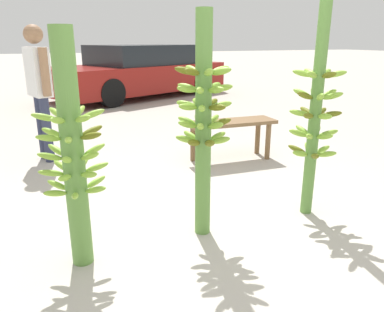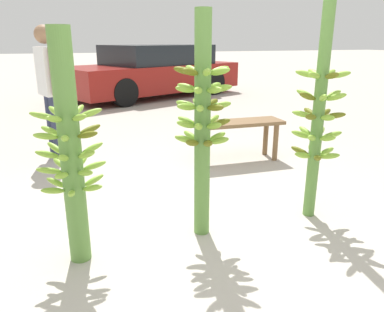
{
  "view_description": "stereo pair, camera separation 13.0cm",
  "coord_description": "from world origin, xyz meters",
  "px_view_note": "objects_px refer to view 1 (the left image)",
  "views": [
    {
      "loc": [
        -1.08,
        -2.15,
        1.38
      ],
      "look_at": [
        -0.07,
        0.28,
        0.56
      ],
      "focal_mm": 35.0,
      "sensor_mm": 36.0,
      "label": 1
    },
    {
      "loc": [
        -0.96,
        -2.2,
        1.38
      ],
      "look_at": [
        -0.07,
        0.28,
        0.56
      ],
      "focal_mm": 35.0,
      "sensor_mm": 36.0,
      "label": 2
    }
  ],
  "objects_px": {
    "banana_stalk_left": "(73,154)",
    "market_bench": "(231,128)",
    "vendor_person": "(39,82)",
    "banana_stalk_center": "(203,121)",
    "parked_car": "(140,72)",
    "banana_stalk_right": "(315,114)"
  },
  "relations": [
    {
      "from": "banana_stalk_left",
      "to": "market_bench",
      "type": "distance_m",
      "value": 2.47
    },
    {
      "from": "banana_stalk_left",
      "to": "vendor_person",
      "type": "xyz_separation_m",
      "value": [
        -0.12,
        2.38,
        0.19
      ]
    },
    {
      "from": "banana_stalk_center",
      "to": "parked_car",
      "type": "height_order",
      "value": "banana_stalk_center"
    },
    {
      "from": "banana_stalk_center",
      "to": "banana_stalk_left",
      "type": "bearing_deg",
      "value": -176.04
    },
    {
      "from": "banana_stalk_center",
      "to": "banana_stalk_right",
      "type": "relative_size",
      "value": 0.95
    },
    {
      "from": "banana_stalk_right",
      "to": "parked_car",
      "type": "relative_size",
      "value": 0.34
    },
    {
      "from": "banana_stalk_left",
      "to": "banana_stalk_center",
      "type": "bearing_deg",
      "value": 3.96
    },
    {
      "from": "banana_stalk_left",
      "to": "parked_car",
      "type": "xyz_separation_m",
      "value": [
        2.28,
        7.02,
        -0.12
      ]
    },
    {
      "from": "market_bench",
      "to": "banana_stalk_center",
      "type": "bearing_deg",
      "value": -122.12
    },
    {
      "from": "banana_stalk_center",
      "to": "parked_car",
      "type": "xyz_separation_m",
      "value": [
        1.41,
        6.96,
        -0.23
      ]
    },
    {
      "from": "banana_stalk_right",
      "to": "market_bench",
      "type": "height_order",
      "value": "banana_stalk_right"
    },
    {
      "from": "banana_stalk_left",
      "to": "market_bench",
      "type": "bearing_deg",
      "value": 38.93
    },
    {
      "from": "vendor_person",
      "to": "banana_stalk_left",
      "type": "bearing_deg",
      "value": -14.16
    },
    {
      "from": "market_bench",
      "to": "banana_stalk_left",
      "type": "bearing_deg",
      "value": -138.39
    },
    {
      "from": "vendor_person",
      "to": "parked_car",
      "type": "relative_size",
      "value": 0.32
    },
    {
      "from": "banana_stalk_center",
      "to": "vendor_person",
      "type": "relative_size",
      "value": 1.02
    },
    {
      "from": "market_bench",
      "to": "parked_car",
      "type": "bearing_deg",
      "value": 88.68
    },
    {
      "from": "banana_stalk_center",
      "to": "market_bench",
      "type": "xyz_separation_m",
      "value": [
        1.02,
        1.47,
        -0.46
      ]
    },
    {
      "from": "market_bench",
      "to": "parked_car",
      "type": "distance_m",
      "value": 5.51
    },
    {
      "from": "vendor_person",
      "to": "market_bench",
      "type": "bearing_deg",
      "value": 50.29
    },
    {
      "from": "banana_stalk_left",
      "to": "banana_stalk_right",
      "type": "bearing_deg",
      "value": 1.1
    },
    {
      "from": "market_bench",
      "to": "parked_car",
      "type": "xyz_separation_m",
      "value": [
        0.38,
        5.49,
        0.23
      ]
    }
  ]
}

